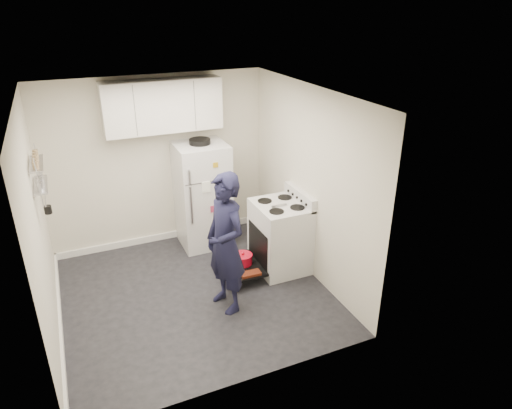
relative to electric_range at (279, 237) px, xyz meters
name	(u,v)px	position (x,y,z in m)	size (l,w,h in m)	color
room	(186,207)	(-1.29, -0.12, 0.74)	(3.21, 3.21, 2.51)	black
electric_range	(279,237)	(0.00, 0.00, 0.00)	(0.66, 0.76, 1.10)	silver
open_oven_door	(241,264)	(-0.57, 0.01, -0.29)	(0.55, 0.70, 0.21)	black
refrigerator	(203,195)	(-0.72, 1.10, 0.32)	(0.72, 0.74, 1.63)	silver
upper_cabinets	(163,106)	(-1.16, 1.28, 1.63)	(1.60, 0.33, 0.70)	silver
wall_shelf_rack	(39,175)	(-2.78, 0.34, 1.21)	(0.14, 0.60, 0.61)	#B2B2B7
person	(226,244)	(-0.96, -0.54, 0.39)	(0.62, 0.41, 1.71)	black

